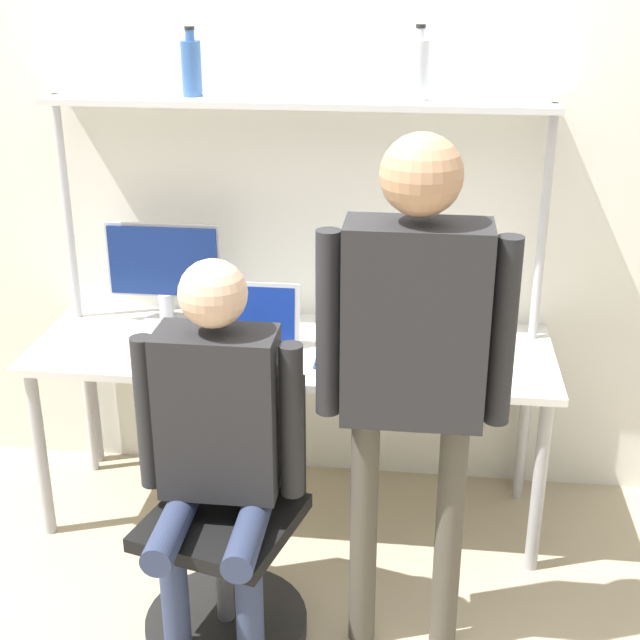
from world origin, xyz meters
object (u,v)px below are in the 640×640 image
at_px(office_chair, 229,556).
at_px(laptop, 254,334).
at_px(bottle_clear, 419,69).
at_px(monitor, 164,269).
at_px(person_standing, 414,341).
at_px(cell_phone, 324,360).
at_px(bottle_blue, 191,67).
at_px(person_seated, 216,431).

bearing_deg(office_chair, laptop, 92.38).
xyz_separation_m(laptop, bottle_clear, (0.59, 0.27, 0.98)).
height_order(monitor, person_standing, person_standing).
xyz_separation_m(cell_phone, bottle_blue, (-0.55, 0.33, 1.04)).
height_order(person_standing, bottle_blue, bottle_blue).
relative_size(monitor, laptop, 1.36).
height_order(office_chair, person_seated, person_seated).
relative_size(laptop, cell_phone, 2.33).
bearing_deg(person_standing, laptop, 132.89).
bearing_deg(cell_phone, person_seated, -112.39).
xyz_separation_m(cell_phone, person_standing, (0.34, -0.61, 0.36)).
height_order(cell_phone, bottle_blue, bottle_blue).
relative_size(office_chair, bottle_clear, 3.44).
bearing_deg(cell_phone, laptop, 167.95).
distance_m(cell_phone, bottle_clear, 1.14).
height_order(office_chair, bottle_clear, bottle_clear).
height_order(laptop, person_seated, person_seated).
distance_m(cell_phone, office_chair, 0.81).
relative_size(laptop, office_chair, 0.38).
relative_size(cell_phone, office_chair, 0.16).
relative_size(person_standing, bottle_clear, 6.47).
bearing_deg(person_standing, bottle_clear, 91.90).
bearing_deg(monitor, person_seated, -65.59).
bearing_deg(office_chair, bottle_clear, 58.72).
xyz_separation_m(person_standing, bottle_blue, (-0.89, 0.94, 0.67)).
distance_m(laptop, office_chair, 0.86).
distance_m(monitor, person_seated, 1.07).
relative_size(monitor, bottle_clear, 1.77).
relative_size(office_chair, person_seated, 0.68).
xyz_separation_m(laptop, person_standing, (0.62, -0.67, 0.29)).
distance_m(cell_phone, person_standing, 0.79).
bearing_deg(bottle_blue, person_standing, -46.71).
height_order(laptop, cell_phone, laptop).
bearing_deg(bottle_clear, person_seated, -120.48).
bearing_deg(cell_phone, bottle_clear, 46.92).
bearing_deg(monitor, laptop, -30.51).
height_order(office_chair, person_standing, person_standing).
bearing_deg(person_seated, bottle_clear, 59.52).
relative_size(monitor, cell_phone, 3.18).
height_order(bottle_clear, bottle_blue, bottle_clear).
xyz_separation_m(laptop, person_seated, (0.02, -0.71, -0.03)).
distance_m(monitor, bottle_blue, 0.82).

